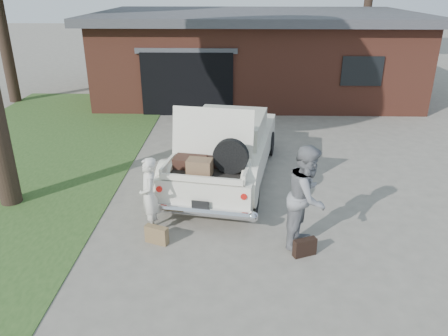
{
  "coord_description": "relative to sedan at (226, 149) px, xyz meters",
  "views": [
    {
      "loc": [
        0.22,
        -7.13,
        4.41
      ],
      "look_at": [
        0.0,
        0.6,
        1.1
      ],
      "focal_mm": 35.0,
      "sensor_mm": 36.0,
      "label": 1
    }
  ],
  "objects": [
    {
      "name": "suitcase_left",
      "position": [
        -1.19,
        -2.93,
        -0.58
      ],
      "size": [
        0.46,
        0.29,
        0.34
      ],
      "primitive_type": "cube",
      "rotation": [
        0.0,
        0.0,
        -0.38
      ],
      "color": "olive",
      "rests_on": "ground"
    },
    {
      "name": "sedan",
      "position": [
        0.0,
        0.0,
        0.0
      ],
      "size": [
        2.79,
        5.36,
        2.11
      ],
      "rotation": [
        0.0,
        0.0,
        -0.17
      ],
      "color": "white",
      "rests_on": "ground"
    },
    {
      "name": "suitcase_right",
      "position": [
        1.45,
        -3.25,
        -0.59
      ],
      "size": [
        0.43,
        0.28,
        0.32
      ],
      "primitive_type": "cube",
      "rotation": [
        0.0,
        0.0,
        0.4
      ],
      "color": "black",
      "rests_on": "ground"
    },
    {
      "name": "grass_strip",
      "position": [
        -5.49,
        0.41,
        -0.74
      ],
      "size": [
        6.0,
        16.0,
        0.02
      ],
      "primitive_type": "cube",
      "color": "#2D4C1E",
      "rests_on": "ground"
    },
    {
      "name": "ground",
      "position": [
        0.01,
        -2.59,
        -0.75
      ],
      "size": [
        90.0,
        90.0,
        0.0
      ],
      "primitive_type": "plane",
      "color": "gray",
      "rests_on": "ground"
    },
    {
      "name": "woman_right",
      "position": [
        1.49,
        -2.85,
        0.2
      ],
      "size": [
        1.01,
        1.12,
        1.89
      ],
      "primitive_type": "imported",
      "rotation": [
        0.0,
        0.0,
        1.18
      ],
      "color": "gray",
      "rests_on": "ground"
    },
    {
      "name": "woman_left",
      "position": [
        -1.37,
        -2.49,
        -0.01
      ],
      "size": [
        0.5,
        0.62,
        1.49
      ],
      "primitive_type": "imported",
      "rotation": [
        0.0,
        0.0,
        -1.28
      ],
      "color": "silver",
      "rests_on": "ground"
    },
    {
      "name": "house",
      "position": [
        0.99,
        8.89,
        0.92
      ],
      "size": [
        12.8,
        7.8,
        3.3
      ],
      "color": "brown",
      "rests_on": "ground"
    }
  ]
}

